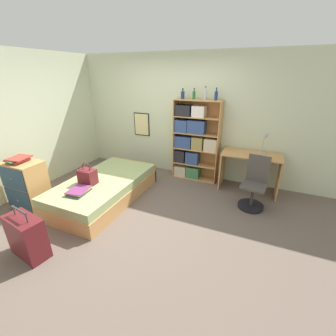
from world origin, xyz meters
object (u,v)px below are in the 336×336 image
(bottle_clear, at_px, (205,95))
(suitcase, at_px, (27,237))
(magazine_pile_on_dresser, at_px, (18,159))
(desk_chair, at_px, (253,191))
(bookcase, at_px, (192,142))
(handbag, at_px, (88,177))
(dresser, at_px, (27,185))
(bed, at_px, (105,188))
(desk_lamp, at_px, (266,138))
(bottle_green, at_px, (183,95))
(desk, at_px, (250,166))
(bottle_brown, at_px, (194,95))
(book_stack_on_bed, at_px, (79,191))
(bottle_blue, at_px, (216,95))

(bottle_clear, bearing_deg, suitcase, -114.29)
(magazine_pile_on_dresser, xyz_separation_m, desk_chair, (3.66, 1.53, -0.57))
(bottle_clear, bearing_deg, bookcase, -179.38)
(handbag, distance_m, dresser, 1.06)
(bed, relative_size, suitcase, 2.99)
(bookcase, distance_m, bottle_clear, 0.99)
(dresser, bearing_deg, desk_lamp, 31.14)
(bottle_green, bearing_deg, desk, -4.27)
(handbag, height_order, desk_chair, desk_chair)
(handbag, distance_m, bottle_brown, 2.55)
(dresser, height_order, magazine_pile_on_dresser, magazine_pile_on_dresser)
(bottle_brown, xyz_separation_m, desk_chair, (1.38, -0.75, -1.49))
(magazine_pile_on_dresser, height_order, bottle_brown, bottle_brown)
(bottle_green, height_order, bottle_brown, bottle_brown)
(handbag, relative_size, bottle_green, 1.94)
(magazine_pile_on_dresser, distance_m, desk, 4.14)
(book_stack_on_bed, height_order, desk_lamp, desk_lamp)
(bottle_brown, xyz_separation_m, bottle_blue, (0.44, -0.00, 0.01))
(desk, relative_size, desk_lamp, 2.40)
(magazine_pile_on_dresser, bearing_deg, book_stack_on_bed, 7.10)
(bookcase, relative_size, desk_chair, 1.86)
(handbag, xyz_separation_m, bottle_green, (1.06, 1.79, 1.24))
(bottle_clear, bearing_deg, bottle_brown, 174.71)
(book_stack_on_bed, relative_size, desk, 0.36)
(handbag, bearing_deg, desk_lamp, 32.70)
(bottle_brown, height_order, bottle_blue, bottle_blue)
(book_stack_on_bed, bearing_deg, desk_chair, 28.45)
(book_stack_on_bed, xyz_separation_m, suitcase, (0.04, -0.96, -0.16))
(bottle_blue, bearing_deg, desk_chair, -38.37)
(book_stack_on_bed, relative_size, bookcase, 0.23)
(bottle_green, distance_m, desk, 1.94)
(bed, distance_m, magazine_pile_on_dresser, 1.48)
(bottle_clear, bearing_deg, desk_chair, -32.28)
(desk, bearing_deg, desk_lamp, 20.81)
(desk_lamp, bearing_deg, desk_chair, -94.87)
(book_stack_on_bed, height_order, bookcase, bookcase)
(handbag, height_order, magazine_pile_on_dresser, magazine_pile_on_dresser)
(bottle_green, distance_m, bottle_blue, 0.67)
(suitcase, xyz_separation_m, magazine_pile_on_dresser, (-1.12, 0.83, 0.59))
(desk, xyz_separation_m, desk_lamp, (0.19, 0.07, 0.55))
(desk_lamp, xyz_separation_m, desk_chair, (-0.06, -0.68, -0.78))
(book_stack_on_bed, height_order, dresser, dresser)
(bottle_clear, height_order, bottle_blue, bottle_clear)
(desk_chair, bearing_deg, suitcase, -137.11)
(bottle_green, height_order, desk, bottle_green)
(bookcase, xyz_separation_m, desk, (1.23, -0.12, -0.30))
(bookcase, bearing_deg, magazine_pile_on_dresser, -135.57)
(dresser, bearing_deg, book_stack_on_bed, 7.88)
(magazine_pile_on_dresser, distance_m, bookcase, 3.22)
(dresser, distance_m, bottle_blue, 3.77)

